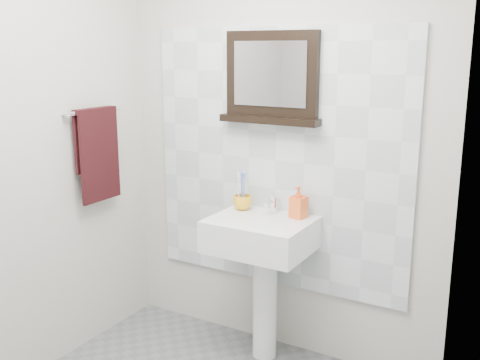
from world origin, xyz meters
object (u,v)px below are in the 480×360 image
at_px(pedestal_sink, 262,250).
at_px(hand_towel, 97,147).
at_px(framed_mirror, 272,80).
at_px(soap_dispenser, 298,202).
at_px(toothbrush_cup, 242,202).

xyz_separation_m(pedestal_sink, hand_towel, (-0.96, -0.25, 0.54)).
bearing_deg(framed_mirror, pedestal_sink, -76.28).
bearing_deg(framed_mirror, hand_towel, -154.49).
xyz_separation_m(pedestal_sink, soap_dispenser, (0.17, 0.12, 0.27)).
height_order(pedestal_sink, soap_dispenser, soap_dispenser).
distance_m(pedestal_sink, soap_dispenser, 0.34).
distance_m(soap_dispenser, hand_towel, 1.22).
height_order(framed_mirror, hand_towel, framed_mirror).
relative_size(toothbrush_cup, soap_dispenser, 0.61).
relative_size(pedestal_sink, soap_dispenser, 5.39).
relative_size(soap_dispenser, framed_mirror, 0.30).
distance_m(toothbrush_cup, hand_towel, 0.91).
relative_size(toothbrush_cup, framed_mirror, 0.18).
bearing_deg(soap_dispenser, hand_towel, -152.74).
relative_size(pedestal_sink, toothbrush_cup, 8.87).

